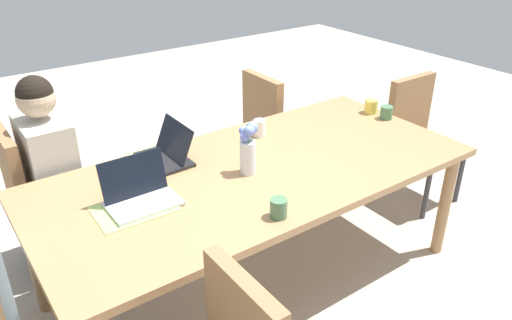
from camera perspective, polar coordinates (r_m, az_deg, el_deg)
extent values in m
plane|color=#B2A899|center=(3.05, 0.00, -13.20)|extent=(10.00, 10.00, 0.00)
cube|color=#9E754C|center=(2.64, 0.00, -1.35)|extent=(2.33, 1.08, 0.04)
cylinder|color=#9E754C|center=(3.76, 9.43, 1.13)|extent=(0.07, 0.07, 0.69)
cylinder|color=#9E754C|center=(2.87, -24.05, -10.14)|extent=(0.07, 0.07, 0.69)
cylinder|color=#9E754C|center=(3.26, 20.78, -4.76)|extent=(0.07, 0.07, 0.69)
cube|color=olive|center=(3.19, -21.92, -4.38)|extent=(0.44, 0.44, 0.08)
cube|color=olive|center=(3.04, -26.17, -1.11)|extent=(0.06, 0.42, 0.45)
cylinder|color=#333338|center=(3.50, -19.17, -5.28)|extent=(0.04, 0.04, 0.37)
cylinder|color=#333338|center=(3.19, -17.01, -8.37)|extent=(0.04, 0.04, 0.37)
cylinder|color=#333338|center=(3.44, -25.16, -7.06)|extent=(0.04, 0.04, 0.37)
cylinder|color=#333338|center=(3.13, -23.60, -10.41)|extent=(0.04, 0.04, 0.37)
cube|color=#2D2D33|center=(3.24, -21.07, -7.65)|extent=(0.36, 0.34, 0.45)
cube|color=#B7B2A8|center=(3.00, -22.56, -0.16)|extent=(0.24, 0.40, 0.50)
sphere|color=tan|center=(2.87, -23.87, 6.42)|extent=(0.20, 0.20, 0.20)
sphere|color=black|center=(2.86, -23.98, 6.98)|extent=(0.19, 0.19, 0.19)
cube|color=olive|center=(3.78, 18.87, 1.19)|extent=(0.44, 0.44, 0.08)
cube|color=olive|center=(3.78, 17.19, 5.84)|extent=(0.42, 0.06, 0.45)
cylinder|color=#333338|center=(3.93, 22.22, -2.07)|extent=(0.04, 0.04, 0.37)
cylinder|color=#333338|center=(3.65, 18.88, -3.82)|extent=(0.04, 0.04, 0.37)
cylinder|color=#333338|center=(4.11, 17.92, 0.00)|extent=(0.04, 0.04, 0.37)
cylinder|color=#333338|center=(3.84, 14.43, -1.51)|extent=(0.04, 0.04, 0.37)
cube|color=olive|center=(3.83, 2.98, 3.06)|extent=(0.44, 0.44, 0.08)
cube|color=olive|center=(3.62, 0.71, 6.17)|extent=(0.06, 0.42, 0.45)
cylinder|color=#333338|center=(4.17, 3.35, 1.73)|extent=(0.04, 0.04, 0.37)
cylinder|color=#333338|center=(3.91, 6.82, -0.23)|extent=(0.04, 0.04, 0.37)
cylinder|color=#333338|center=(3.96, -0.95, 0.35)|extent=(0.04, 0.04, 0.37)
cylinder|color=#333338|center=(3.69, 2.41, -1.82)|extent=(0.04, 0.04, 0.37)
cylinder|color=silver|center=(2.55, -0.93, 0.30)|extent=(0.08, 0.08, 0.18)
sphere|color=#6B7FD1|center=(2.49, -1.30, 2.66)|extent=(0.05, 0.05, 0.05)
cylinder|color=#477A3D|center=(2.50, -1.30, 2.34)|extent=(0.01, 0.01, 0.03)
sphere|color=#6B7FD1|center=(2.48, -0.79, 3.32)|extent=(0.06, 0.06, 0.06)
cylinder|color=#477A3D|center=(2.49, -0.79, 2.66)|extent=(0.01, 0.01, 0.06)
sphere|color=#6B7FD1|center=(2.50, -0.47, 3.71)|extent=(0.06, 0.06, 0.06)
cylinder|color=#477A3D|center=(2.51, -0.46, 2.99)|extent=(0.01, 0.01, 0.07)
sphere|color=#6B7FD1|center=(2.51, -1.45, 3.35)|extent=(0.05, 0.05, 0.05)
cylinder|color=#477A3D|center=(2.52, -1.44, 2.85)|extent=(0.01, 0.01, 0.05)
cube|color=#9EBC66|center=(2.76, -11.16, -0.06)|extent=(0.28, 0.37, 0.00)
cube|color=#9EBC66|center=(2.36, -13.73, -5.41)|extent=(0.37, 0.27, 0.00)
cube|color=black|center=(2.74, -10.47, 0.07)|extent=(0.22, 0.32, 0.02)
cube|color=black|center=(2.73, -9.33, 2.33)|extent=(0.09, 0.31, 0.19)
cube|color=silver|center=(2.37, -12.75, -4.88)|extent=(0.32, 0.22, 0.02)
cube|color=black|center=(2.39, -13.86, -1.80)|extent=(0.31, 0.05, 0.20)
cylinder|color=#DBC64C|center=(3.42, 13.02, 6.00)|extent=(0.09, 0.09, 0.09)
cylinder|color=#47704C|center=(3.35, 14.68, 5.27)|extent=(0.08, 0.08, 0.08)
cylinder|color=#47704C|center=(2.22, 2.60, -5.52)|extent=(0.08, 0.08, 0.09)
cylinder|color=white|center=(2.98, 0.43, 3.68)|extent=(0.07, 0.07, 0.10)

